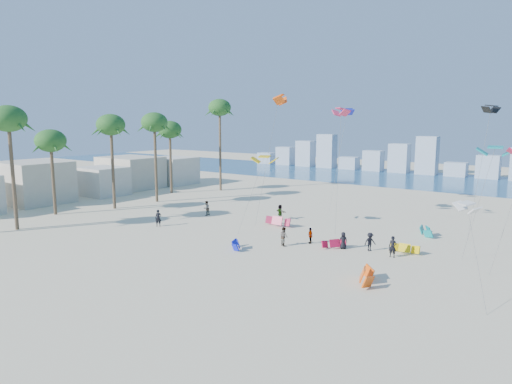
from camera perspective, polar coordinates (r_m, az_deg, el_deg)
The scene contains 10 objects.
ground at distance 39.93m, azimuth -17.56°, elevation -8.89°, with size 220.00×220.00×0.00m, color beige.
ocean at distance 99.79m, azimuth 17.98°, elevation 1.62°, with size 220.00×220.00×0.00m, color navy.
kitesurfer_near at distance 53.18m, azimuth -12.04°, elevation -3.19°, with size 0.69×0.46×1.90m, color black.
kitesurfer_mid at distance 44.22m, azimuth 3.47°, elevation -5.53°, with size 0.88×0.68×1.81m, color gray.
kitesurfers_far at distance 49.60m, azimuth 5.02°, elevation -3.98°, with size 25.99×8.31×1.88m.
grounded_kites at distance 44.42m, azimuth 10.36°, elevation -6.18°, with size 18.51×20.64×1.04m.
flying_kites at distance 49.78m, azimuth 14.54°, elevation 8.28°, with size 28.53×30.16×15.34m.
palm_row at distance 65.10m, azimuth -17.80°, elevation 7.86°, with size 9.08×44.80×15.44m.
beachfront_buildings at distance 78.22m, azimuth -19.95°, elevation 1.59°, with size 11.50×43.00×6.00m.
distant_skyline at distance 109.32m, azimuth 19.15°, elevation 3.79°, with size 85.00×3.00×8.40m.
Camera 1 is at (31.06, -22.08, 11.93)m, focal length 32.21 mm.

